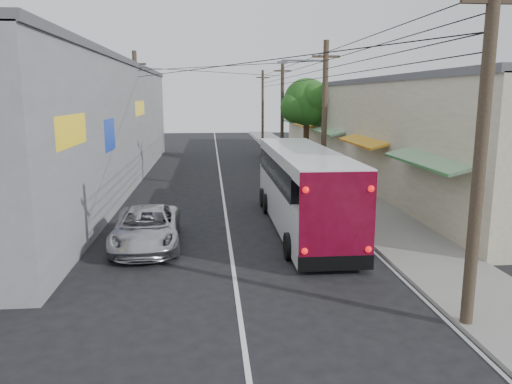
# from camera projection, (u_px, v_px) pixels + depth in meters

# --- Properties ---
(ground) EXTENTS (120.00, 120.00, 0.00)m
(ground) POSITION_uv_depth(u_px,v_px,m) (238.00, 301.00, 13.08)
(ground) COLOR black
(ground) RESTS_ON ground
(sidewalk) EXTENTS (3.00, 80.00, 0.12)m
(sidewalk) POSITION_uv_depth(u_px,v_px,m) (318.00, 175.00, 33.21)
(sidewalk) COLOR slate
(sidewalk) RESTS_ON ground
(building_right) EXTENTS (7.09, 40.00, 6.25)m
(building_right) POSITION_uv_depth(u_px,v_px,m) (376.00, 126.00, 34.98)
(building_right) COLOR beige
(building_right) RESTS_ON ground
(building_left) EXTENTS (7.20, 36.00, 7.25)m
(building_left) POSITION_uv_depth(u_px,v_px,m) (75.00, 124.00, 29.21)
(building_left) COLOR gray
(building_left) RESTS_ON ground
(utility_poles) EXTENTS (11.80, 45.28, 8.00)m
(utility_poles) POSITION_uv_depth(u_px,v_px,m) (268.00, 114.00, 32.45)
(utility_poles) COLOR #473828
(utility_poles) RESTS_ON ground
(street_tree) EXTENTS (4.40, 4.00, 6.60)m
(street_tree) POSITION_uv_depth(u_px,v_px,m) (308.00, 104.00, 38.25)
(street_tree) COLOR #3F2B19
(street_tree) RESTS_ON ground
(coach_bus) EXTENTS (2.56, 11.08, 3.19)m
(coach_bus) POSITION_uv_depth(u_px,v_px,m) (302.00, 188.00, 19.98)
(coach_bus) COLOR white
(coach_bus) RESTS_ON ground
(jeepney) EXTENTS (2.51, 5.05, 1.38)m
(jeepney) POSITION_uv_depth(u_px,v_px,m) (147.00, 228.00, 17.63)
(jeepney) COLOR silver
(jeepney) RESTS_ON ground
(parked_suv) EXTENTS (2.45, 5.12, 1.44)m
(parked_suv) POSITION_uv_depth(u_px,v_px,m) (304.00, 178.00, 28.12)
(parked_suv) COLOR #9C9AA2
(parked_suv) RESTS_ON ground
(parked_car_mid) EXTENTS (2.07, 4.36, 1.44)m
(parked_car_mid) POSITION_uv_depth(u_px,v_px,m) (280.00, 157.00, 37.61)
(parked_car_mid) COLOR #28282D
(parked_car_mid) RESTS_ON ground
(parked_car_far) EXTENTS (1.60, 4.27, 1.39)m
(parked_car_far) POSITION_uv_depth(u_px,v_px,m) (271.00, 149.00, 43.21)
(parked_car_far) COLOR black
(parked_car_far) RESTS_ON ground
(pedestrian_near) EXTENTS (0.72, 0.53, 1.83)m
(pedestrian_near) POSITION_uv_depth(u_px,v_px,m) (317.00, 171.00, 28.52)
(pedestrian_near) COLOR #C0657C
(pedestrian_near) RESTS_ON sidewalk
(pedestrian_far) EXTENTS (0.88, 0.74, 1.63)m
(pedestrian_far) POSITION_uv_depth(u_px,v_px,m) (341.00, 189.00, 23.73)
(pedestrian_far) COLOR #93B9D6
(pedestrian_far) RESTS_ON sidewalk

